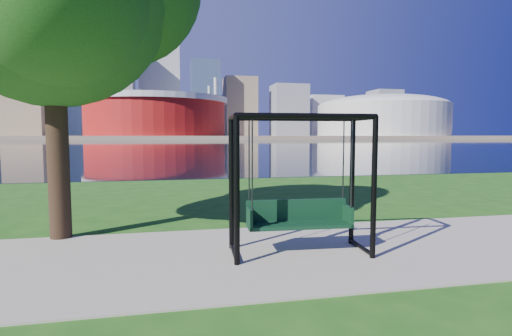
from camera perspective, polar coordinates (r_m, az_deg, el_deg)
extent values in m
plane|color=#1E5114|center=(7.71, 0.43, -11.23)|extent=(900.00, 900.00, 0.00)
cube|color=#9E937F|center=(7.23, 1.30, -12.18)|extent=(120.00, 4.00, 0.03)
cube|color=black|center=(109.27, -11.16, 3.47)|extent=(900.00, 180.00, 0.02)
cube|color=#937F60|center=(313.24, -11.72, 4.35)|extent=(900.00, 228.00, 2.00)
cylinder|color=maroon|center=(242.63, -14.06, 7.09)|extent=(80.00, 80.00, 22.00)
cylinder|color=silver|center=(243.24, -14.11, 9.32)|extent=(83.00, 83.00, 3.00)
cylinder|color=silver|center=(262.87, -6.68, 8.09)|extent=(2.00, 2.00, 32.00)
cylinder|color=silver|center=(264.96, -21.13, 7.78)|extent=(2.00, 2.00, 32.00)
cylinder|color=silver|center=(227.58, -22.66, 8.30)|extent=(2.00, 2.00, 32.00)
cylinder|color=silver|center=(225.14, -5.77, 8.68)|extent=(2.00, 2.00, 32.00)
cylinder|color=beige|center=(278.27, 17.54, 6.48)|extent=(84.00, 84.00, 20.00)
ellipsoid|color=beige|center=(278.74, 17.59, 8.32)|extent=(84.00, 84.00, 15.12)
cube|color=#998466|center=(325.58, -30.14, 11.78)|extent=(26.00, 26.00, 88.00)
cube|color=slate|center=(342.50, -23.95, 12.21)|extent=(30.00, 24.00, 95.00)
cube|color=gray|center=(316.63, -19.23, 10.91)|extent=(24.00, 24.00, 72.00)
cube|color=silver|center=(344.66, -13.56, 11.17)|extent=(32.00, 28.00, 80.00)
cube|color=slate|center=(319.66, -7.27, 9.80)|extent=(22.00, 22.00, 58.00)
cube|color=#998466|center=(337.87, -2.33, 8.70)|extent=(26.00, 26.00, 48.00)
cube|color=gray|center=(337.05, 4.75, 8.19)|extent=(28.00, 24.00, 42.00)
cube|color=silver|center=(373.57, 9.56, 7.33)|extent=(30.00, 26.00, 36.00)
cube|color=gray|center=(377.22, 17.84, 7.45)|extent=(24.00, 24.00, 40.00)
cube|color=#998466|center=(410.76, 21.66, 6.54)|extent=(26.00, 26.00, 32.00)
sphere|color=#998466|center=(335.31, -30.49, 19.84)|extent=(10.00, 10.00, 10.00)
cylinder|color=black|center=(6.37, -2.76, -3.44)|extent=(0.10, 0.10, 2.43)
cylinder|color=black|center=(7.00, 16.50, -2.90)|extent=(0.10, 0.10, 2.43)
cylinder|color=black|center=(7.31, -3.53, -2.40)|extent=(0.10, 0.10, 2.43)
cylinder|color=black|center=(7.87, 13.56, -2.02)|extent=(0.10, 0.10, 2.43)
cylinder|color=black|center=(6.54, 7.44, 7.38)|extent=(2.32, 0.23, 0.09)
cylinder|color=black|center=(7.46, 5.40, 7.06)|extent=(2.32, 0.23, 0.09)
cylinder|color=black|center=(6.79, -3.22, 7.31)|extent=(0.15, 0.95, 0.09)
cylinder|color=black|center=(7.08, -3.13, -11.98)|extent=(0.13, 0.95, 0.08)
cylinder|color=black|center=(7.38, 15.15, 6.95)|extent=(0.15, 0.95, 0.09)
cylinder|color=black|center=(7.65, 14.77, -10.85)|extent=(0.13, 0.95, 0.08)
cube|color=black|center=(7.17, 6.22, -8.13)|extent=(1.87, 0.58, 0.06)
cube|color=black|center=(7.32, 5.82, -6.01)|extent=(1.85, 0.16, 0.40)
cube|color=black|center=(6.96, -0.93, -7.24)|extent=(0.08, 0.48, 0.36)
cube|color=black|center=(7.41, 12.94, -6.62)|extent=(0.08, 0.48, 0.36)
cylinder|color=#343439|center=(6.64, -0.54, 0.33)|extent=(0.03, 0.03, 1.53)
cylinder|color=#343439|center=(7.10, 13.50, 0.48)|extent=(0.03, 0.03, 1.53)
cylinder|color=#343439|center=(7.03, -0.99, 0.56)|extent=(0.03, 0.03, 1.53)
cylinder|color=#343439|center=(7.46, 12.37, 0.69)|extent=(0.03, 0.03, 1.53)
cylinder|color=black|center=(8.97, -26.53, 4.10)|extent=(0.42, 0.42, 4.20)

